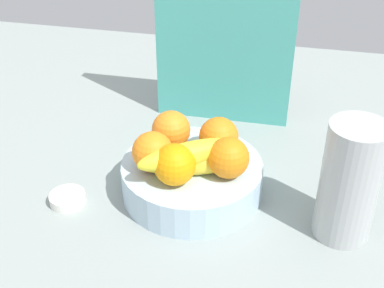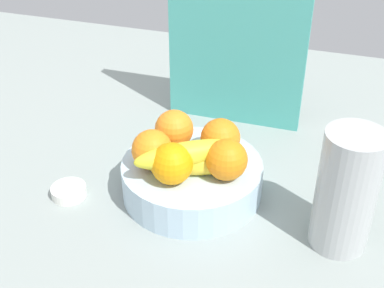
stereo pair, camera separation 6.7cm
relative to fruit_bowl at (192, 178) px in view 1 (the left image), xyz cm
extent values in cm
cube|color=gray|center=(0.01, 0.53, -4.59)|extent=(180.00, 140.00, 3.00)
cylinder|color=#ADCADD|center=(0.00, 0.00, 0.00)|extent=(24.21, 24.21, 6.19)
sphere|color=orange|center=(-4.75, 4.44, 6.51)|extent=(6.84, 6.84, 6.84)
sphere|color=orange|center=(-5.98, -2.86, 6.51)|extent=(6.84, 6.84, 6.84)
sphere|color=orange|center=(-1.55, -5.55, 6.51)|extent=(6.84, 6.84, 6.84)
sphere|color=orange|center=(6.43, -1.80, 6.51)|extent=(6.84, 6.84, 6.84)
sphere|color=orange|center=(3.77, 4.10, 6.51)|extent=(6.84, 6.84, 6.84)
ellipsoid|color=yellow|center=(0.64, -2.56, 5.09)|extent=(17.41, 9.01, 4.00)
ellipsoid|color=yellow|center=(0.20, -3.40, 7.29)|extent=(16.11, 13.22, 4.00)
cube|color=teal|center=(0.54, 26.89, 14.91)|extent=(28.01, 1.99, 36.00)
cylinder|color=#AEB2B3|center=(25.26, -4.48, 6.77)|extent=(8.92, 8.92, 19.72)
cylinder|color=white|center=(-20.11, -7.49, -2.20)|extent=(6.10, 6.10, 1.79)
camera|label=1|loc=(15.86, -70.14, 54.28)|focal=48.65mm
camera|label=2|loc=(22.34, -68.35, 54.28)|focal=48.65mm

